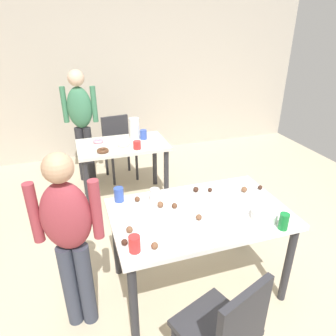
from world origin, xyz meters
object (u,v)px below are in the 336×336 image
at_px(person_girl_near, 69,233).
at_px(soda_can, 284,221).
at_px(pitcher_far, 134,129).
at_px(chair_near_table, 226,329).
at_px(dining_table_near, 199,221).
at_px(person_adult_far, 81,117).
at_px(mixing_bowl, 264,215).
at_px(dining_table_far, 123,153).
at_px(chair_far_table, 118,144).

relative_size(person_girl_near, soda_can, 11.28).
xyz_separation_m(person_girl_near, pitcher_far, (0.83, 1.78, 0.07)).
bearing_deg(chair_near_table, dining_table_near, 77.84).
xyz_separation_m(dining_table_near, soda_can, (0.46, -0.38, 0.15)).
xyz_separation_m(person_adult_far, soda_can, (1.17, -2.68, -0.10)).
distance_m(person_girl_near, mixing_bowl, 1.37).
xyz_separation_m(dining_table_near, person_girl_near, (-0.95, -0.05, 0.15)).
xyz_separation_m(dining_table_far, pitcher_far, (0.18, 0.12, 0.25)).
relative_size(person_adult_far, mixing_bowl, 8.01).
relative_size(dining_table_far, pitcher_far, 4.05).
bearing_deg(dining_table_far, chair_near_table, -86.87).
xyz_separation_m(chair_far_table, soda_can, (0.71, -2.66, 0.31)).
relative_size(dining_table_near, dining_table_far, 1.27).
distance_m(dining_table_near, chair_far_table, 2.30).
distance_m(dining_table_far, soda_can, 2.13).
xyz_separation_m(person_adult_far, mixing_bowl, (1.12, -2.53, -0.13)).
bearing_deg(dining_table_near, mixing_bowl, -29.33).
bearing_deg(person_adult_far, chair_far_table, -2.88).
bearing_deg(person_girl_near, chair_far_table, 73.32).
distance_m(dining_table_far, chair_far_table, 0.69).
xyz_separation_m(chair_near_table, mixing_bowl, (0.58, 0.55, 0.28)).
bearing_deg(mixing_bowl, dining_table_near, 150.67).
height_order(dining_table_near, chair_far_table, chair_far_table).
relative_size(mixing_bowl, pitcher_far, 0.73).
bearing_deg(chair_far_table, mixing_bowl, -75.30).
bearing_deg(chair_far_table, chair_near_table, -88.51).
height_order(chair_near_table, soda_can, soda_can).
relative_size(chair_far_table, pitcher_far, 3.36).
bearing_deg(soda_can, chair_near_table, -147.16).
xyz_separation_m(chair_far_table, person_adult_far, (-0.46, 0.02, 0.42)).
bearing_deg(soda_can, person_girl_near, 167.03).
relative_size(chair_near_table, pitcher_far, 3.36).
height_order(dining_table_near, mixing_bowl, mixing_bowl).
distance_m(chair_far_table, pitcher_far, 0.68).
relative_size(chair_far_table, mixing_bowl, 4.58).
distance_m(chair_far_table, person_adult_far, 0.62).
bearing_deg(dining_table_near, person_adult_far, 107.18).
bearing_deg(person_girl_near, person_adult_far, 84.29).
height_order(soda_can, pitcher_far, pitcher_far).
distance_m(soda_can, pitcher_far, 2.18).
bearing_deg(dining_table_far, person_adult_far, 120.65).
bearing_deg(dining_table_far, person_girl_near, -111.33).
distance_m(dining_table_near, soda_can, 0.61).
xyz_separation_m(chair_near_table, pitcher_far, (0.05, 2.51, 0.38)).
distance_m(chair_near_table, pitcher_far, 2.54).
relative_size(soda_can, pitcher_far, 0.47).
xyz_separation_m(mixing_bowl, pitcher_far, (-0.53, 1.96, 0.10)).
bearing_deg(chair_near_table, dining_table_far, 93.13).
xyz_separation_m(dining_table_far, chair_near_table, (0.13, -2.39, -0.13)).
bearing_deg(soda_can, pitcher_far, 105.47).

